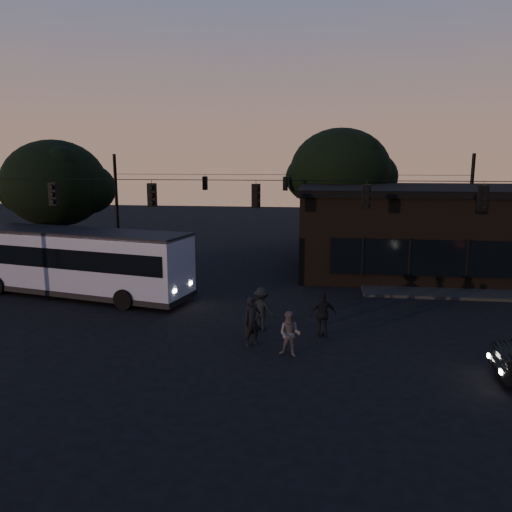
# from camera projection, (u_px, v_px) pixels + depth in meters

# --- Properties ---
(ground) EXTENTS (120.00, 120.00, 0.00)m
(ground) POSITION_uv_depth(u_px,v_px,m) (241.00, 359.00, 17.91)
(ground) COLOR black
(ground) RESTS_ON ground
(sidewalk_far_right) EXTENTS (14.00, 10.00, 0.15)m
(sidewalk_far_right) POSITION_uv_depth(u_px,v_px,m) (476.00, 278.00, 29.95)
(sidewalk_far_right) COLOR black
(sidewalk_far_right) RESTS_ON ground
(sidewalk_far_left) EXTENTS (14.00, 10.00, 0.15)m
(sidewalk_far_left) POSITION_uv_depth(u_px,v_px,m) (69.00, 266.00, 33.36)
(sidewalk_far_left) COLOR black
(sidewalk_far_left) RESTS_ON ground
(building) EXTENTS (15.40, 10.41, 5.40)m
(building) POSITION_uv_depth(u_px,v_px,m) (421.00, 229.00, 31.77)
(building) COLOR black
(building) RESTS_ON ground
(tree_behind) EXTENTS (7.60, 7.60, 9.43)m
(tree_behind) POSITION_uv_depth(u_px,v_px,m) (340.00, 172.00, 37.64)
(tree_behind) COLOR black
(tree_behind) RESTS_ON ground
(tree_left) EXTENTS (6.40, 6.40, 8.30)m
(tree_left) POSITION_uv_depth(u_px,v_px,m) (55.00, 184.00, 31.36)
(tree_left) COLOR black
(tree_left) RESTS_ON ground
(signal_rig_near) EXTENTS (26.24, 0.30, 7.50)m
(signal_rig_near) POSITION_uv_depth(u_px,v_px,m) (256.00, 222.00, 20.97)
(signal_rig_near) COLOR black
(signal_rig_near) RESTS_ON ground
(signal_rig_far) EXTENTS (26.24, 0.30, 7.50)m
(signal_rig_far) POSITION_uv_depth(u_px,v_px,m) (285.00, 199.00, 36.59)
(signal_rig_far) COLOR black
(signal_rig_far) RESTS_ON ground
(bus) EXTENTS (12.62, 5.43, 3.47)m
(bus) POSITION_uv_depth(u_px,v_px,m) (78.00, 259.00, 25.97)
(bus) COLOR #8088A3
(bus) RESTS_ON ground
(pedestrian_a) EXTENTS (0.83, 0.76, 1.91)m
(pedestrian_a) POSITION_uv_depth(u_px,v_px,m) (252.00, 322.00, 19.02)
(pedestrian_a) COLOR black
(pedestrian_a) RESTS_ON ground
(pedestrian_b) EXTENTS (0.92, 0.78, 1.66)m
(pedestrian_b) POSITION_uv_depth(u_px,v_px,m) (290.00, 334.00, 18.03)
(pedestrian_b) COLOR #524B4B
(pedestrian_b) RESTS_ON ground
(pedestrian_c) EXTENTS (1.20, 0.79, 1.89)m
(pedestrian_c) POSITION_uv_depth(u_px,v_px,m) (323.00, 314.00, 19.94)
(pedestrian_c) COLOR black
(pedestrian_c) RESTS_ON ground
(pedestrian_d) EXTENTS (1.35, 1.07, 1.82)m
(pedestrian_d) POSITION_uv_depth(u_px,v_px,m) (262.00, 309.00, 20.83)
(pedestrian_d) COLOR black
(pedestrian_d) RESTS_ON ground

